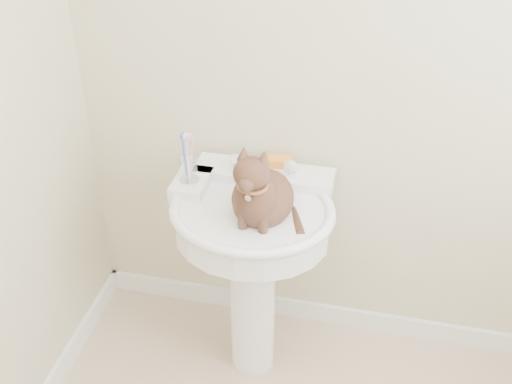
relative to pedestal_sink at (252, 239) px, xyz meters
The scene contains 7 objects.
wall_back 0.78m from the pedestal_sink, 37.85° to the left, with size 2.20×0.00×2.50m, color beige, non-canonical shape.
baseboard_back 0.75m from the pedestal_sink, 36.89° to the left, with size 2.20×0.02×0.09m, color white.
pedestal_sink is the anchor object (origin of this frame).
faucet 0.26m from the pedestal_sink, 89.04° to the left, with size 0.28×0.12×0.14m.
soap_bar 0.30m from the pedestal_sink, 78.13° to the left, with size 0.09×0.06×0.03m, color orange.
toothbrush_cup 0.33m from the pedestal_sink, 166.69° to the left, with size 0.07×0.07×0.18m.
cat 0.23m from the pedestal_sink, 47.18° to the right, with size 0.23×0.29×0.42m.
Camera 1 is at (0.03, -0.91, 2.05)m, focal length 45.00 mm.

